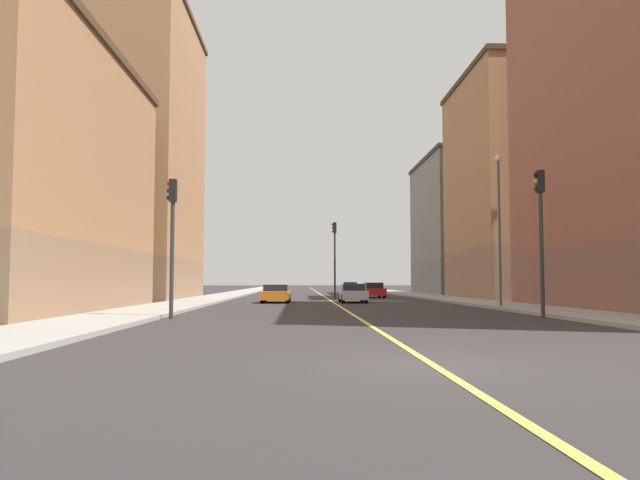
{
  "coord_description": "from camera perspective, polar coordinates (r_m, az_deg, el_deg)",
  "views": [
    {
      "loc": [
        -2.36,
        -11.0,
        1.49
      ],
      "look_at": [
        -1.11,
        26.74,
        3.99
      ],
      "focal_mm": 34.72,
      "sensor_mm": 36.0,
      "label": 1
    }
  ],
  "objects": [
    {
      "name": "building_left_mid",
      "position": [
        54.8,
        18.34,
        4.68
      ],
      "size": [
        10.66,
        14.84,
        18.75
      ],
      "color": "#8F6B4F",
      "rests_on": "ground"
    },
    {
      "name": "street_lamp_left_near",
      "position": [
        34.67,
        16.19,
        2.19
      ],
      "size": [
        0.36,
        0.36,
        8.16
      ],
      "color": "#4C4C51",
      "rests_on": "ground"
    },
    {
      "name": "building_left_far",
      "position": [
        70.42,
        13.66,
        1.23
      ],
      "size": [
        10.66,
        16.57,
        15.02
      ],
      "color": "slate",
      "rests_on": "ground"
    },
    {
      "name": "sidewalk_right",
      "position": [
        60.45,
        -8.79,
        -5.09
      ],
      "size": [
        3.56,
        168.0,
        0.15
      ],
      "primitive_type": "cube",
      "color": "#9E9B93",
      "rests_on": "ground"
    },
    {
      "name": "traffic_light_left_near",
      "position": [
        26.51,
        19.66,
        1.57
      ],
      "size": [
        0.4,
        0.32,
        5.97
      ],
      "color": "#2D2D2D",
      "rests_on": "ground"
    },
    {
      "name": "traffic_light_median_far",
      "position": [
        52.69,
        1.36,
        -0.89
      ],
      "size": [
        0.4,
        0.32,
        6.48
      ],
      "color": "#2D2D2D",
      "rests_on": "ground"
    },
    {
      "name": "sidewalk_left",
      "position": [
        61.19,
        9.38,
        -5.07
      ],
      "size": [
        3.56,
        168.0,
        0.15
      ],
      "primitive_type": "cube",
      "color": "#9E9B93",
      "rests_on": "ground"
    },
    {
      "name": "car_silver",
      "position": [
        43.05,
        3.05,
        -4.94
      ],
      "size": [
        1.78,
        4.52,
        1.29
      ],
      "color": "silver",
      "rests_on": "ground"
    },
    {
      "name": "building_right_midblock",
      "position": [
        53.13,
        -17.49,
        7.49
      ],
      "size": [
        10.66,
        16.34,
        23.43
      ],
      "color": "#8F6B4F",
      "rests_on": "ground"
    },
    {
      "name": "car_orange",
      "position": [
        42.79,
        -4.07,
        -4.96
      ],
      "size": [
        1.99,
        4.58,
        1.24
      ],
      "color": "orange",
      "rests_on": "ground"
    },
    {
      "name": "traffic_light_right_near",
      "position": [
        25.14,
        -13.48,
        1.14
      ],
      "size": [
        0.4,
        0.32,
        5.52
      ],
      "color": "#2D2D2D",
      "rests_on": "ground"
    },
    {
      "name": "car_blue",
      "position": [
        79.36,
        2.79,
        -4.4
      ],
      "size": [
        2.11,
        4.38,
        1.34
      ],
      "color": "#23389E",
      "rests_on": "ground"
    },
    {
      "name": "car_red",
      "position": [
        55.64,
        4.91,
        -4.65
      ],
      "size": [
        1.95,
        4.17,
        1.34
      ],
      "color": "red",
      "rests_on": "ground"
    },
    {
      "name": "lane_center_stripe",
      "position": [
        60.07,
        0.35,
        -5.21
      ],
      "size": [
        0.16,
        154.0,
        0.01
      ],
      "primitive_type": "cube",
      "color": "#E5D14C",
      "rests_on": "ground"
    },
    {
      "name": "ground_plane",
      "position": [
        11.35,
        10.33,
        -11.27
      ],
      "size": [
        400.0,
        400.0,
        0.0
      ],
      "primitive_type": "plane",
      "color": "#302C2D",
      "rests_on": "ground"
    }
  ]
}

